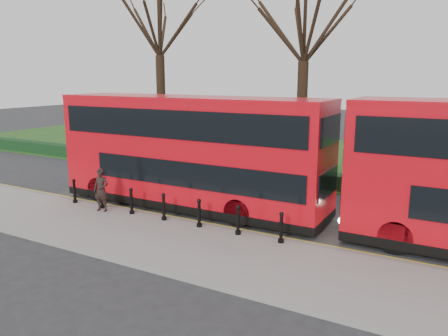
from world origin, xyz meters
The scene contains 12 objects.
ground centered at (0.00, 0.00, 0.00)m, with size 120.00×120.00×0.00m, color #28282B.
pavement centered at (0.00, -3.00, 0.07)m, with size 60.00×4.00×0.15m, color gray.
kerb centered at (0.00, -1.00, 0.07)m, with size 60.00×0.25×0.16m, color slate.
grass_verge centered at (0.00, 15.00, 0.03)m, with size 60.00×18.00×0.06m, color #1E4717.
hedge centered at (0.00, 6.80, 0.40)m, with size 60.00×0.90×0.80m, color black.
yellow_line_outer centered at (0.00, -0.70, 0.01)m, with size 60.00×0.10×0.01m, color yellow.
yellow_line_inner centered at (0.00, -0.50, 0.01)m, with size 60.00×0.10×0.01m, color yellow.
tree_left centered at (-8.00, 10.00, 9.11)m, with size 8.01×8.01×12.52m.
tree_mid centered at (2.00, 10.00, 8.39)m, with size 7.39×7.39×11.54m.
bollard_row centered at (0.58, -1.35, 0.65)m, with size 9.71×0.15×1.00m.
bus_lead centered at (0.29, 0.95, 2.37)m, with size 11.84×2.72×4.71m.
pedestrian centered at (-2.30, -1.66, 1.03)m, with size 0.64×0.42×1.77m, color black.
Camera 1 is at (10.33, -14.14, 5.54)m, focal length 35.00 mm.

